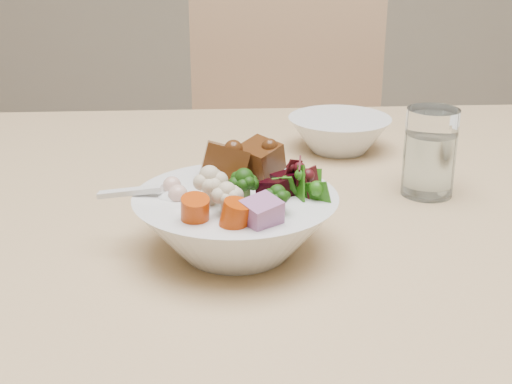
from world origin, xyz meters
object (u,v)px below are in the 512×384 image
food_bowl (237,219)px  water_glass (429,156)px  side_bowl (339,134)px  chair_far (281,166)px  dining_table (487,261)px

food_bowl → water_glass: size_ratio=1.91×
side_bowl → chair_far: bearing=99.1°
dining_table → side_bowl: side_bowl is taller
dining_table → side_bowl: (-0.16, 0.19, 0.10)m
dining_table → water_glass: 0.14m
food_bowl → dining_table: bearing=24.9°
dining_table → food_bowl: (-0.28, -0.13, 0.11)m
water_glass → side_bowl: size_ratio=0.73×
food_bowl → chair_far: bearing=87.4°
food_bowl → side_bowl: (0.12, 0.32, -0.01)m
chair_far → food_bowl: (-0.04, -0.83, 0.24)m
dining_table → chair_far: 0.75m
chair_far → food_bowl: 0.86m
water_glass → side_bowl: bearing=119.8°
chair_far → water_glass: 0.73m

